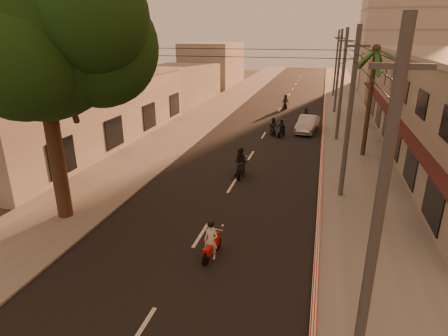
{
  "coord_description": "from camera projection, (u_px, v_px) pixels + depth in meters",
  "views": [
    {
      "loc": [
        4.78,
        -12.06,
        8.61
      ],
      "look_at": [
        -0.25,
        7.08,
        1.43
      ],
      "focal_mm": 30.0,
      "sensor_mm": 36.0,
      "label": 1
    }
  ],
  "objects": [
    {
      "name": "road",
      "position": [
        264.0,
        135.0,
        33.22
      ],
      "size": [
        10.0,
        140.0,
        0.02
      ],
      "primitive_type": "cube",
      "color": "black",
      "rests_on": "ground"
    },
    {
      "name": "left_building",
      "position": [
        82.0,
        112.0,
        30.22
      ],
      "size": [
        8.2,
        24.2,
        5.2
      ],
      "color": "#A29C92",
      "rests_on": "ground"
    },
    {
      "name": "scooter_mid_a",
      "position": [
        241.0,
        164.0,
        23.38
      ],
      "size": [
        0.93,
        2.03,
        2.0
      ],
      "rotation": [
        0.0,
        0.0,
        0.01
      ],
      "color": "black",
      "rests_on": "ground"
    },
    {
      "name": "ground",
      "position": [
        185.0,
        260.0,
        15.04
      ],
      "size": [
        160.0,
        160.0,
        0.0
      ],
      "primitive_type": "plane",
      "color": "#383023",
      "rests_on": "ground"
    },
    {
      "name": "filler_left_far",
      "position": [
        213.0,
        64.0,
        64.47
      ],
      "size": [
        8.0,
        14.0,
        7.0
      ],
      "primitive_type": "cube",
      "color": "#A29C92",
      "rests_on": "ground"
    },
    {
      "name": "scooter_mid_b",
      "position": [
        281.0,
        129.0,
        32.47
      ],
      "size": [
        1.05,
        1.58,
        1.57
      ],
      "rotation": [
        0.0,
        0.0,
        -0.25
      ],
      "color": "black",
      "rests_on": "ground"
    },
    {
      "name": "curb_stripe",
      "position": [
        322.0,
        156.0,
        27.43
      ],
      "size": [
        0.2,
        60.0,
        0.2
      ],
      "primitive_type": "cube",
      "color": "red",
      "rests_on": "ground"
    },
    {
      "name": "filler_right",
      "position": [
        393.0,
        76.0,
        51.59
      ],
      "size": [
        8.0,
        14.0,
        6.0
      ],
      "primitive_type": "cube",
      "color": "#A29C92",
      "rests_on": "ground"
    },
    {
      "name": "scooter_far_b",
      "position": [
        306.0,
        115.0,
        37.83
      ],
      "size": [
        1.05,
        1.62,
        1.59
      ],
      "rotation": [
        0.0,
        0.0,
        0.07
      ],
      "color": "black",
      "rests_on": "ground"
    },
    {
      "name": "sidewalk_left",
      "position": [
        184.0,
        130.0,
        34.99
      ],
      "size": [
        5.0,
        140.0,
        0.12
      ],
      "primitive_type": "cube",
      "color": "slate",
      "rests_on": "ground"
    },
    {
      "name": "scooter_far_c",
      "position": [
        285.0,
        103.0,
        44.37
      ],
      "size": [
        0.95,
        1.77,
        1.74
      ],
      "rotation": [
        0.0,
        0.0,
        0.14
      ],
      "color": "black",
      "rests_on": "ground"
    },
    {
      "name": "broadleaf_tree",
      "position": [
        48.0,
        36.0,
        15.68
      ],
      "size": [
        9.6,
        8.7,
        12.1
      ],
      "color": "black",
      "rests_on": "ground"
    },
    {
      "name": "scooter_red",
      "position": [
        211.0,
        242.0,
        14.94
      ],
      "size": [
        0.74,
        1.72,
        1.7
      ],
      "rotation": [
        0.0,
        0.0,
        -0.14
      ],
      "color": "black",
      "rests_on": "ground"
    },
    {
      "name": "parked_car",
      "position": [
        307.0,
        124.0,
        34.13
      ],
      "size": [
        2.68,
        4.85,
        1.47
      ],
      "primitive_type": "imported",
      "rotation": [
        0.0,
        0.0,
        -0.13
      ],
      "color": "#A1A4A9",
      "rests_on": "ground"
    },
    {
      "name": "utility_poles",
      "position": [
        344.0,
        60.0,
        29.51
      ],
      "size": [
        1.2,
        48.26,
        9.0
      ],
      "color": "#38383A",
      "rests_on": "ground"
    },
    {
      "name": "scooter_far_a",
      "position": [
        273.0,
        127.0,
        33.12
      ],
      "size": [
        1.05,
        1.58,
        1.61
      ],
      "rotation": [
        0.0,
        0.0,
        0.34
      ],
      "color": "black",
      "rests_on": "ground"
    },
    {
      "name": "sidewalk_right",
      "position": [
        352.0,
        141.0,
        31.41
      ],
      "size": [
        5.0,
        140.0,
        0.12
      ],
      "primitive_type": "cube",
      "color": "slate",
      "rests_on": "ground"
    },
    {
      "name": "filler_left_near",
      "position": [
        174.0,
        85.0,
        48.54
      ],
      "size": [
        8.0,
        14.0,
        4.4
      ],
      "primitive_type": "cube",
      "color": "#A29C92",
      "rests_on": "ground"
    },
    {
      "name": "palm_tree",
      "position": [
        376.0,
        56.0,
        25.24
      ],
      "size": [
        5.0,
        5.0,
        8.2
      ],
      "color": "black",
      "rests_on": "ground"
    }
  ]
}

